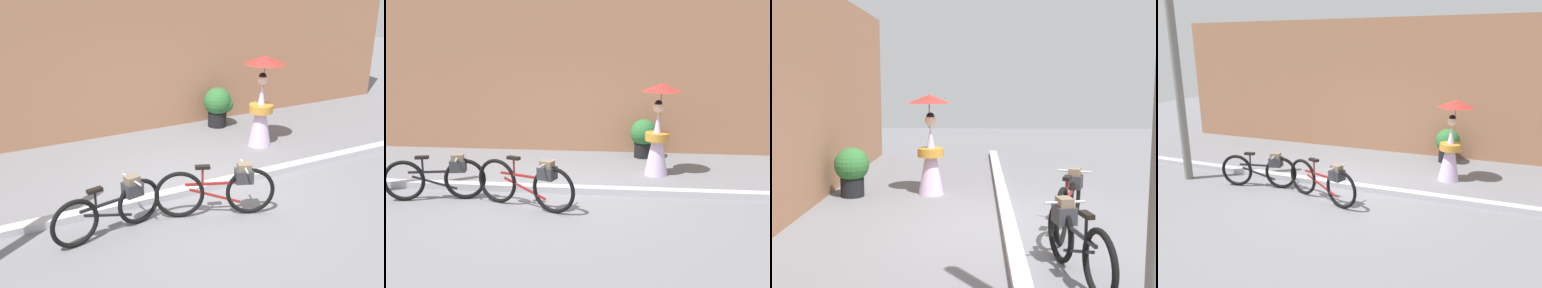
# 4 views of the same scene
# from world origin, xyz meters

# --- Properties ---
(ground_plane) EXTENTS (30.00, 30.00, 0.00)m
(ground_plane) POSITION_xyz_m (0.00, 0.00, 0.00)
(ground_plane) COLOR slate
(building_wall) EXTENTS (14.00, 0.40, 3.84)m
(building_wall) POSITION_xyz_m (0.00, 3.44, 1.92)
(building_wall) COLOR #9E6B4C
(building_wall) RESTS_ON ground_plane
(sidewalk_curb) EXTENTS (14.00, 0.20, 0.12)m
(sidewalk_curb) POSITION_xyz_m (0.00, 0.00, 0.06)
(sidewalk_curb) COLOR #B2B2B7
(sidewalk_curb) RESTS_ON ground_plane
(bicycle_near_officer) EXTENTS (1.71, 0.53, 0.80)m
(bicycle_near_officer) POSITION_xyz_m (-1.81, -0.61, 0.42)
(bicycle_near_officer) COLOR black
(bicycle_near_officer) RESTS_ON ground_plane
(bicycle_far_side) EXTENTS (1.75, 0.73, 0.84)m
(bicycle_far_side) POSITION_xyz_m (-0.20, -0.85, 0.44)
(bicycle_far_side) COLOR black
(bicycle_far_side) RESTS_ON ground_plane
(person_with_parasol) EXTENTS (0.79, 0.79, 1.87)m
(person_with_parasol) POSITION_xyz_m (2.01, 1.33, 0.94)
(person_with_parasol) COLOR silver
(person_with_parasol) RESTS_ON ground_plane
(potted_plant_by_door) EXTENTS (0.65, 0.64, 0.92)m
(potted_plant_by_door) POSITION_xyz_m (1.81, 2.76, 0.51)
(potted_plant_by_door) COLOR black
(potted_plant_by_door) RESTS_ON ground_plane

